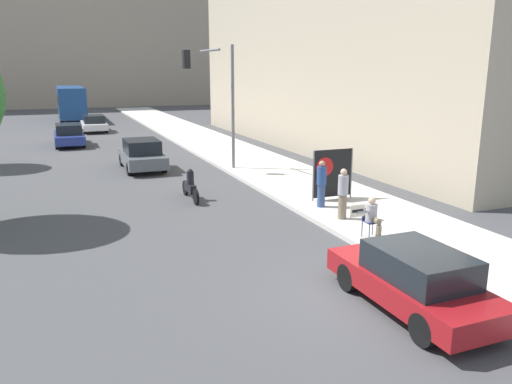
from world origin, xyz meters
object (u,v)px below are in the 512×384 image
Objects in this scene: parked_car_curbside at (414,279)px; motorcycle_on_road at (190,186)px; jogger_on_sidewalk at (343,194)px; car_on_road_nearest at (142,155)px; city_bus_on_road at (71,101)px; protest_banner at (332,173)px; car_on_road_distant at (94,123)px; seated_protester at (372,216)px; car_on_road_midblock at (69,135)px; traffic_light_pole at (217,87)px; pedestrian_behind at (321,184)px.

motorcycle_on_road is at bearing 100.36° from parked_car_curbside.
parked_car_curbside is at bearing 70.46° from jogger_on_sidewalk.
city_bus_on_road is at bearing 94.45° from car_on_road_nearest.
jogger_on_sidewalk is 0.88× the size of protest_banner.
parked_car_curbside is 35.96m from car_on_road_distant.
car_on_road_midblock is (-7.46, 24.28, -0.09)m from seated_protester.
jogger_on_sidewalk is 0.17× the size of city_bus_on_road.
parked_car_curbside is at bearing -127.69° from seated_protester.
seated_protester is 0.21× the size of traffic_light_pole.
traffic_light_pole is at bearing -32.58° from car_on_road_nearest.
seated_protester reaches higher than parked_car_curbside.
pedestrian_behind is 1.25m from protest_banner.
jogger_on_sidewalk is 6.26m from motorcycle_on_road.
pedestrian_behind is 39.81m from city_bus_on_road.
city_bus_on_road is at bearing 83.84° from seated_protester.
car_on_road_nearest is at bearing -86.97° from car_on_road_distant.
car_on_road_distant is at bearing -83.24° from city_bus_on_road.
car_on_road_nearest is at bearing 58.63° from pedestrian_behind.
car_on_road_nearest reaches higher than seated_protester.
city_bus_on_road reaches higher than car_on_road_distant.
seated_protester reaches higher than motorcycle_on_road.
parked_car_curbside is at bearing -83.98° from city_bus_on_road.
protest_banner reaches higher than car_on_road_nearest.
car_on_road_nearest is at bearing 95.74° from motorcycle_on_road.
jogger_on_sidewalk is 10.30m from traffic_light_pole.
seated_protester is at bearing -81.31° from city_bus_on_road.
pedestrian_behind is at bearing -94.88° from jogger_on_sidewalk.
traffic_light_pole is at bearing 79.62° from seated_protester.
motorcycle_on_road is (-3.60, 6.96, -0.29)m from seated_protester.
car_on_road_midblock is 0.47× the size of city_bus_on_road.
car_on_road_midblock is at bearing 117.62° from traffic_light_pole.
car_on_road_distant is (-3.63, 35.78, 0.00)m from parked_car_curbside.
car_on_road_nearest is at bearing -73.00° from car_on_road_midblock.
motorcycle_on_road is (-1.98, 10.81, -0.15)m from parked_car_curbside.
car_on_road_nearest is (-4.30, 13.95, -0.06)m from seated_protester.
parked_car_curbside is (-2.90, -8.31, -0.48)m from protest_banner.
protest_banner is at bearing -78.47° from city_bus_on_road.
protest_banner is at bearing -114.58° from jogger_on_sidewalk.
seated_protester is 12.28m from traffic_light_pole.
traffic_light_pole is 1.45× the size of parked_car_curbside.
parked_car_curbside is at bearing -78.28° from car_on_road_midblock.
protest_banner is 5.52m from motorcycle_on_road.
seated_protester is 0.28× the size of car_on_road_distant.
protest_banner is at bearing -27.13° from motorcycle_on_road.
protest_banner is 0.44× the size of car_on_road_nearest.
city_bus_on_road is 36.02m from motorcycle_on_road.
city_bus_on_road reaches higher than parked_car_curbside.
pedestrian_behind reaches higher than car_on_road_midblock.
pedestrian_behind is 0.35× the size of car_on_road_midblock.
jogger_on_sidewalk is at bearing -80.51° from city_bus_on_road.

